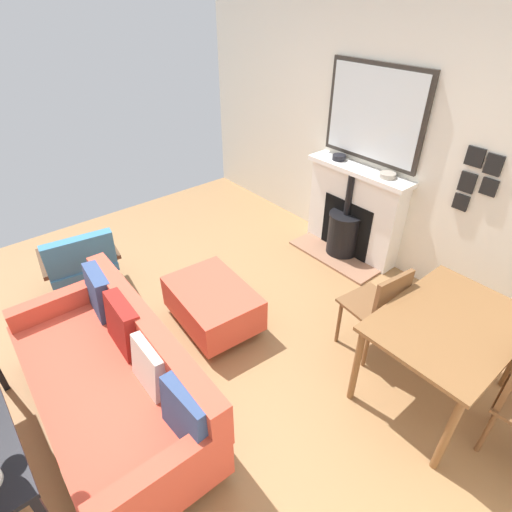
{
  "coord_description": "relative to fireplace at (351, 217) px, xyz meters",
  "views": [
    {
      "loc": [
        1.11,
        2.37,
        2.6
      ],
      "look_at": [
        -0.65,
        0.25,
        0.73
      ],
      "focal_mm": 28.31,
      "sensor_mm": 36.0,
      "label": 1
    }
  ],
  "objects": [
    {
      "name": "mantel_bowl_far",
      "position": [
        -0.03,
        0.33,
        0.59
      ],
      "size": [
        0.16,
        0.16,
        0.05
      ],
      "color": "#9E9384",
      "rests_on": "fireplace"
    },
    {
      "name": "photo_gallery_row",
      "position": [
        -0.14,
        1.1,
        0.79
      ],
      "size": [
        0.02,
        0.32,
        0.57
      ],
      "color": "black"
    },
    {
      "name": "fireplace",
      "position": [
        0.0,
        0.0,
        0.0
      ],
      "size": [
        0.56,
        1.2,
        1.01
      ],
      "color": "#93664C",
      "rests_on": "ground"
    },
    {
      "name": "mantel_bowl_near",
      "position": [
        -0.03,
        -0.29,
        0.6
      ],
      "size": [
        0.15,
        0.15,
        0.06
      ],
      "color": "black",
      "rests_on": "fireplace"
    },
    {
      "name": "armchair_accent",
      "position": [
        2.6,
        -1.11,
        -0.02
      ],
      "size": [
        0.75,
        0.68,
        0.77
      ],
      "color": "#4C3321",
      "rests_on": "ground"
    },
    {
      "name": "dining_table",
      "position": [
        1.05,
        1.67,
        0.19
      ],
      "size": [
        1.1,
        0.79,
        0.72
      ],
      "color": "brown",
      "rests_on": "ground"
    },
    {
      "name": "sofa",
      "position": [
        2.9,
        0.33,
        -0.11
      ],
      "size": [
        0.89,
        1.88,
        0.78
      ],
      "color": "#B2B2B7",
      "rests_on": "ground"
    },
    {
      "name": "dining_chair_near_fireplace",
      "position": [
        1.06,
        1.13,
        0.06
      ],
      "size": [
        0.44,
        0.44,
        0.85
      ],
      "color": "brown",
      "rests_on": "ground"
    },
    {
      "name": "ottoman",
      "position": [
        1.88,
        0.01,
        -0.2
      ],
      "size": [
        0.66,
        0.88,
        0.4
      ],
      "color": "#B2B2B7",
      "rests_on": "ground"
    },
    {
      "name": "ground_plane",
      "position": [
        2.22,
        -0.02,
        -0.45
      ],
      "size": [
        4.86,
        5.23,
        0.01
      ],
      "primitive_type": "cube",
      "color": "olive"
    },
    {
      "name": "mirror_over_mantel",
      "position": [
        -0.12,
        -0.0,
        1.09
      ],
      "size": [
        0.04,
        1.11,
        0.93
      ],
      "color": "#2D2823"
    },
    {
      "name": "wall_left",
      "position": [
        -0.21,
        -0.02,
        0.98
      ],
      "size": [
        0.12,
        5.23,
        2.84
      ],
      "primitive_type": "cube",
      "color": "silver",
      "rests_on": "ground"
    }
  ]
}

